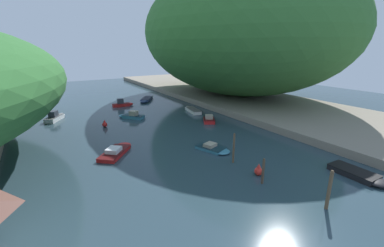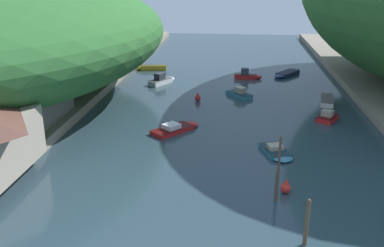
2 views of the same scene
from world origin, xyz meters
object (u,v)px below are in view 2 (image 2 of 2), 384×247
(boat_red_skiff, at_px, (277,152))
(channel_buoy_far, at_px, (286,187))
(boat_cabin_cruiser, at_px, (328,117))
(boat_moored_right, at_px, (238,93))
(boat_far_upstream, at_px, (285,74))
(boat_far_right_bank, at_px, (327,99))
(boathouse_shed, at_px, (31,94))
(channel_buoy_near, at_px, (198,98))
(boat_small_dinghy, at_px, (162,80))
(boat_white_cruiser, at_px, (150,68))
(boat_open_rowboat, at_px, (176,128))
(boat_near_quay, at_px, (248,76))

(boat_red_skiff, relative_size, channel_buoy_far, 3.86)
(boat_cabin_cruiser, relative_size, boat_moored_right, 0.87)
(boat_far_upstream, height_order, boat_far_right_bank, boat_far_right_bank)
(boathouse_shed, xyz_separation_m, channel_buoy_near, (16.42, 11.37, -3.20))
(boat_red_skiff, bearing_deg, boat_small_dinghy, -77.92)
(boat_far_upstream, xyz_separation_m, boat_red_skiff, (-3.81, -30.92, -0.06))
(boat_white_cruiser, xyz_separation_m, channel_buoy_near, (9.62, -17.02, 0.08))
(boathouse_shed, bearing_deg, boat_open_rowboat, 1.92)
(boat_moored_right, bearing_deg, boat_red_skiff, -119.09)
(boat_near_quay, relative_size, channel_buoy_far, 3.58)
(channel_buoy_near, bearing_deg, boat_far_right_bank, 5.68)
(boathouse_shed, relative_size, channel_buoy_far, 7.57)
(boat_far_right_bank, xyz_separation_m, channel_buoy_far, (-7.63, -24.72, 0.15))
(boat_open_rowboat, height_order, channel_buoy_far, channel_buoy_far)
(boat_cabin_cruiser, bearing_deg, boat_moored_right, 169.55)
(boat_white_cruiser, relative_size, boat_moored_right, 1.22)
(boat_far_right_bank, height_order, channel_buoy_near, channel_buoy_near)
(boat_white_cruiser, distance_m, boat_red_skiff, 37.75)
(boat_cabin_cruiser, xyz_separation_m, channel_buoy_far, (-6.42, -17.38, 0.08))
(boat_cabin_cruiser, relative_size, boat_red_skiff, 0.85)
(boat_moored_right, bearing_deg, boat_far_upstream, 18.24)
(boat_far_right_bank, bearing_deg, boathouse_shed, -148.38)
(channel_buoy_near, bearing_deg, boat_open_rowboat, -96.47)
(boat_moored_right, distance_m, boat_red_skiff, 19.21)
(boat_far_right_bank, bearing_deg, boat_white_cruiser, 159.38)
(boat_cabin_cruiser, relative_size, boat_open_rowboat, 0.70)
(boat_small_dinghy, bearing_deg, boat_red_skiff, -28.67)
(boat_open_rowboat, relative_size, channel_buoy_far, 4.70)
(boathouse_shed, xyz_separation_m, boat_far_upstream, (28.92, 26.30, -3.33))
(channel_buoy_near, bearing_deg, boathouse_shed, -145.30)
(boathouse_shed, distance_m, boat_near_quay, 33.32)
(boat_near_quay, bearing_deg, boat_white_cruiser, -103.69)
(boat_cabin_cruiser, bearing_deg, boat_far_upstream, 127.19)
(boat_far_upstream, bearing_deg, boat_red_skiff, 117.90)
(boat_small_dinghy, height_order, channel_buoy_far, boat_small_dinghy)
(boat_far_upstream, xyz_separation_m, channel_buoy_near, (-12.50, -14.93, 0.14))
(boat_moored_right, relative_size, channel_buoy_far, 3.76)
(boat_small_dinghy, height_order, boat_red_skiff, boat_small_dinghy)
(channel_buoy_near, xyz_separation_m, channel_buoy_far, (8.76, -23.09, 0.02))
(boat_near_quay, distance_m, boat_red_skiff, 28.61)
(boat_far_right_bank, distance_m, boat_moored_right, 11.41)
(boat_white_cruiser, distance_m, boat_small_dinghy, 9.43)
(boat_moored_right, bearing_deg, boat_small_dinghy, 113.70)
(boathouse_shed, height_order, boat_far_right_bank, boathouse_shed)
(boat_near_quay, distance_m, channel_buoy_far, 35.70)
(boat_open_rowboat, relative_size, channel_buoy_near, 4.90)
(boat_moored_right, relative_size, channel_buoy_near, 3.93)
(boat_cabin_cruiser, xyz_separation_m, boat_red_skiff, (-6.48, -10.28, -0.14))
(boathouse_shed, distance_m, boat_small_dinghy, 22.49)
(boat_far_upstream, bearing_deg, boathouse_shed, 77.21)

